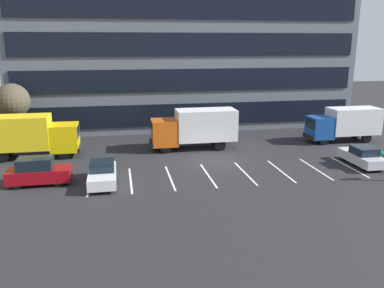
{
  "coord_description": "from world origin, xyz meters",
  "views": [
    {
      "loc": [
        -7.65,
        -30.17,
        9.41
      ],
      "look_at": [
        -1.88,
        0.62,
        1.4
      ],
      "focal_mm": 37.39,
      "sensor_mm": 36.0,
      "label": 1
    }
  ],
  "objects_px": {
    "box_truck_blue": "(345,123)",
    "box_truck_orange": "(195,127)",
    "box_truck_yellow_all": "(29,134)",
    "suv_maroon": "(38,172)",
    "bare_tree": "(12,101)",
    "sedan_white": "(102,174)",
    "sedan_silver": "(362,156)"
  },
  "relations": [
    {
      "from": "sedan_silver",
      "to": "bare_tree",
      "type": "relative_size",
      "value": 0.73
    },
    {
      "from": "sedan_silver",
      "to": "suv_maroon",
      "type": "bearing_deg",
      "value": 179.76
    },
    {
      "from": "sedan_white",
      "to": "box_truck_blue",
      "type": "bearing_deg",
      "value": 19.48
    },
    {
      "from": "sedan_white",
      "to": "box_truck_orange",
      "type": "bearing_deg",
      "value": 44.83
    },
    {
      "from": "box_truck_orange",
      "to": "sedan_white",
      "type": "bearing_deg",
      "value": -135.17
    },
    {
      "from": "box_truck_yellow_all",
      "to": "sedan_silver",
      "type": "xyz_separation_m",
      "value": [
        25.98,
        -7.07,
        -1.28
      ]
    },
    {
      "from": "box_truck_orange",
      "to": "suv_maroon",
      "type": "relative_size",
      "value": 1.85
    },
    {
      "from": "box_truck_orange",
      "to": "sedan_white",
      "type": "xyz_separation_m",
      "value": [
        -7.99,
        -7.95,
        -1.27
      ]
    },
    {
      "from": "box_truck_blue",
      "to": "sedan_white",
      "type": "relative_size",
      "value": 1.62
    },
    {
      "from": "box_truck_blue",
      "to": "sedan_white",
      "type": "bearing_deg",
      "value": -160.52
    },
    {
      "from": "box_truck_blue",
      "to": "bare_tree",
      "type": "relative_size",
      "value": 1.21
    },
    {
      "from": "box_truck_blue",
      "to": "box_truck_orange",
      "type": "xyz_separation_m",
      "value": [
        -14.73,
        -0.09,
        0.17
      ]
    },
    {
      "from": "box_truck_blue",
      "to": "sedan_silver",
      "type": "distance_m",
      "value": 8.03
    },
    {
      "from": "box_truck_orange",
      "to": "suv_maroon",
      "type": "height_order",
      "value": "box_truck_orange"
    },
    {
      "from": "box_truck_yellow_all",
      "to": "box_truck_orange",
      "type": "xyz_separation_m",
      "value": [
        14.06,
        0.28,
        0.01
      ]
    },
    {
      "from": "box_truck_blue",
      "to": "sedan_silver",
      "type": "relative_size",
      "value": 1.65
    },
    {
      "from": "box_truck_yellow_all",
      "to": "sedan_silver",
      "type": "distance_m",
      "value": 26.95
    },
    {
      "from": "suv_maroon",
      "to": "bare_tree",
      "type": "distance_m",
      "value": 12.13
    },
    {
      "from": "suv_maroon",
      "to": "bare_tree",
      "type": "height_order",
      "value": "bare_tree"
    },
    {
      "from": "suv_maroon",
      "to": "box_truck_yellow_all",
      "type": "bearing_deg",
      "value": 104.51
    },
    {
      "from": "box_truck_orange",
      "to": "box_truck_yellow_all",
      "type": "bearing_deg",
      "value": -178.86
    },
    {
      "from": "box_truck_orange",
      "to": "suv_maroon",
      "type": "bearing_deg",
      "value": -149.42
    },
    {
      "from": "box_truck_blue",
      "to": "sedan_silver",
      "type": "bearing_deg",
      "value": -110.77
    },
    {
      "from": "box_truck_yellow_all",
      "to": "sedan_white",
      "type": "distance_m",
      "value": 9.86
    },
    {
      "from": "sedan_silver",
      "to": "suv_maroon",
      "type": "relative_size",
      "value": 1.03
    },
    {
      "from": "box_truck_orange",
      "to": "suv_maroon",
      "type": "distance_m",
      "value": 14.28
    },
    {
      "from": "suv_maroon",
      "to": "sedan_white",
      "type": "bearing_deg",
      "value": -9.38
    },
    {
      "from": "box_truck_yellow_all",
      "to": "bare_tree",
      "type": "height_order",
      "value": "bare_tree"
    },
    {
      "from": "sedan_white",
      "to": "suv_maroon",
      "type": "bearing_deg",
      "value": 170.62
    },
    {
      "from": "box_truck_blue",
      "to": "suv_maroon",
      "type": "height_order",
      "value": "box_truck_blue"
    },
    {
      "from": "box_truck_yellow_all",
      "to": "sedan_white",
      "type": "xyz_separation_m",
      "value": [
        6.07,
        -7.67,
        -1.27
      ]
    },
    {
      "from": "box_truck_yellow_all",
      "to": "bare_tree",
      "type": "relative_size",
      "value": 1.31
    }
  ]
}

